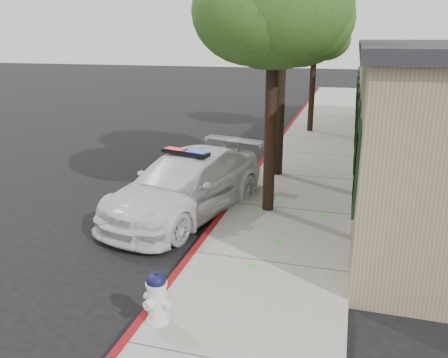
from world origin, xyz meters
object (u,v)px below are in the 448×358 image
at_px(street_tree_near, 275,8).
at_px(street_tree_far, 316,34).
at_px(police_car, 186,184).
at_px(fire_hydrant, 157,297).
at_px(street_tree_mid, 284,1).

bearing_deg(street_tree_near, street_tree_far, 89.62).
bearing_deg(street_tree_near, police_car, -167.35).
xyz_separation_m(fire_hydrant, street_tree_mid, (0.47, 8.47, 4.80)).
bearing_deg(street_tree_mid, police_car, -115.43).
bearing_deg(fire_hydrant, police_car, 124.22).
distance_m(police_car, street_tree_mid, 6.16).
distance_m(street_tree_near, street_tree_far, 10.57).
bearing_deg(street_tree_mid, street_tree_far, 87.11).
height_order(fire_hydrant, street_tree_far, street_tree_far).
height_order(police_car, street_tree_mid, street_tree_mid).
relative_size(police_car, fire_hydrant, 6.69).
bearing_deg(police_car, street_tree_mid, 78.71).
xyz_separation_m(fire_hydrant, street_tree_far, (0.84, 15.79, 3.92)).
xyz_separation_m(police_car, fire_hydrant, (1.29, -4.77, -0.20)).
height_order(police_car, fire_hydrant, police_car).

